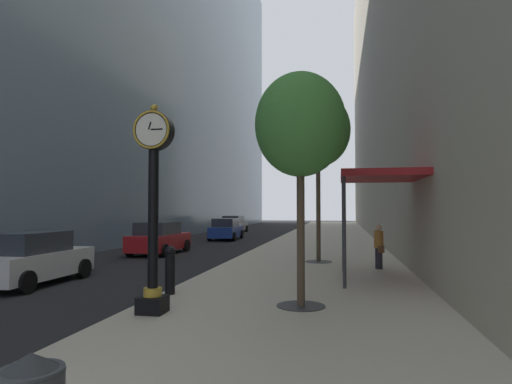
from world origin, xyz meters
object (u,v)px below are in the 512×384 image
object	(u,v)px
bollard_third	(170,269)
car_silver_far	(234,224)
street_clock	(153,198)
car_red_trailing	(159,238)
pedestrian_walking	(379,246)
street_tree_mid_near	(318,131)
street_tree_near	(300,126)
car_blue_near	(226,229)
car_white_mid	(32,259)

from	to	relation	value
bollard_third	car_silver_far	xyz separation A→B (m)	(-5.74, 30.18, -0.00)
street_clock	car_red_trailing	size ratio (longest dim) A/B	1.03
street_clock	pedestrian_walking	bearing A→B (deg)	55.94
street_tree_mid_near	pedestrian_walking	bearing A→B (deg)	-36.84
street_tree_near	pedestrian_walking	distance (m)	7.67
car_blue_near	car_red_trailing	size ratio (longest dim) A/B	1.00
street_tree_near	car_silver_far	size ratio (longest dim) A/B	1.29
street_tree_mid_near	car_silver_far	world-z (taller)	street_tree_mid_near
pedestrian_walking	car_silver_far	xyz separation A→B (m)	(-11.43, 24.36, -0.20)
car_white_mid	pedestrian_walking	bearing A→B (deg)	23.06
pedestrian_walking	car_white_mid	world-z (taller)	pedestrian_walking
street_tree_near	car_red_trailing	distance (m)	14.31
street_tree_near	car_white_mid	bearing A→B (deg)	166.57
street_clock	pedestrian_walking	size ratio (longest dim) A/B	2.74
bollard_third	car_white_mid	size ratio (longest dim) A/B	0.30
street_clock	car_red_trailing	xyz separation A→B (m)	(-5.24, 12.40, -1.78)
car_blue_near	car_red_trailing	xyz separation A→B (m)	(-0.80, -10.38, 0.02)
bollard_third	pedestrian_walking	xyz separation A→B (m)	(5.69, 5.82, 0.20)
street_tree_mid_near	car_white_mid	xyz separation A→B (m)	(-8.45, -6.25, -4.79)
pedestrian_walking	car_white_mid	distance (m)	11.64
car_silver_far	car_white_mid	bearing A→B (deg)	-88.56
street_tree_mid_near	car_silver_far	distance (m)	24.92
bollard_third	street_tree_near	bearing A→B (deg)	-12.41
car_blue_near	bollard_third	bearing A→B (deg)	-79.04
car_silver_far	car_red_trailing	xyz separation A→B (m)	(0.92, -19.77, 0.01)
pedestrian_walking	car_red_trailing	size ratio (longest dim) A/B	0.38
car_white_mid	street_tree_mid_near	bearing A→B (deg)	36.49
street_clock	street_tree_near	bearing A→B (deg)	22.19
pedestrian_walking	car_blue_near	size ratio (longest dim) A/B	0.38
car_silver_far	pedestrian_walking	bearing A→B (deg)	-64.86
street_clock	bollard_third	size ratio (longest dim) A/B	3.59
street_clock	bollard_third	distance (m)	2.71
car_silver_far	car_red_trailing	size ratio (longest dim) A/B	0.96
car_white_mid	car_silver_far	world-z (taller)	car_white_mid
street_clock	car_blue_near	distance (m)	23.28
pedestrian_walking	car_white_mid	bearing A→B (deg)	-156.94
bollard_third	car_blue_near	bearing A→B (deg)	100.96
car_blue_near	pedestrian_walking	bearing A→B (deg)	-57.01
street_clock	car_silver_far	world-z (taller)	street_clock
street_tree_near	car_white_mid	size ratio (longest dim) A/B	1.30
street_tree_mid_near	pedestrian_walking	world-z (taller)	street_tree_mid_near
street_tree_mid_near	pedestrian_walking	xyz separation A→B (m)	(2.26, -1.69, -4.59)
pedestrian_walking	car_white_mid	xyz separation A→B (m)	(-10.71, -4.56, -0.20)
car_white_mid	car_silver_far	size ratio (longest dim) A/B	0.99
bollard_third	car_silver_far	size ratio (longest dim) A/B	0.30
car_blue_near	car_silver_far	world-z (taller)	car_silver_far
street_tree_near	pedestrian_walking	bearing A→B (deg)	71.05
bollard_third	street_tree_near	size ratio (longest dim) A/B	0.23
street_clock	pedestrian_walking	distance (m)	9.56
pedestrian_walking	street_clock	bearing A→B (deg)	-124.06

